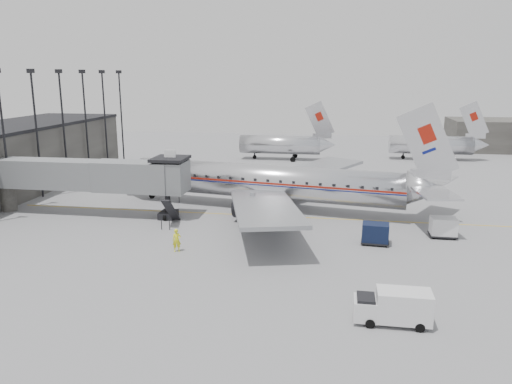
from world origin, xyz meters
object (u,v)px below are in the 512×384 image
(airliner, at_px, (271,182))
(baggage_cart_white, at_px, (443,227))
(baggage_cart_navy, at_px, (375,233))
(ramp_worker, at_px, (177,240))
(service_van, at_px, (393,306))

(airliner, distance_m, baggage_cart_white, 18.59)
(airliner, relative_size, baggage_cart_navy, 15.01)
(baggage_cart_white, bearing_deg, baggage_cart_navy, -155.39)
(baggage_cart_navy, height_order, baggage_cart_white, baggage_cart_navy)
(airliner, height_order, baggage_cart_navy, airliner)
(airliner, height_order, ramp_worker, airliner)
(airliner, xyz_separation_m, baggage_cart_white, (16.97, -7.31, -2.05))
(airliner, distance_m, service_van, 27.16)
(service_van, height_order, ramp_worker, service_van)
(service_van, xyz_separation_m, ramp_worker, (-16.72, 10.00, -0.14))
(airliner, relative_size, baggage_cart_white, 15.94)
(airliner, height_order, service_van, airliner)
(service_van, bearing_deg, ramp_worker, 149.60)
(service_van, bearing_deg, baggage_cart_white, 70.91)
(airliner, relative_size, ramp_worker, 19.38)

